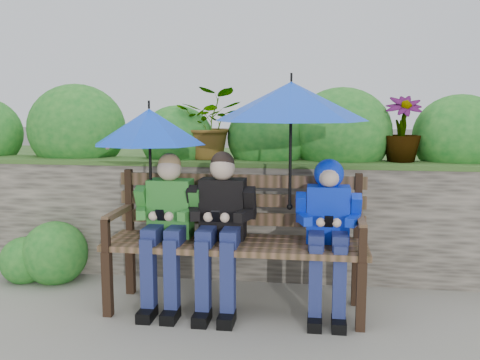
# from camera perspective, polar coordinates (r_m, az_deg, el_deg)

# --- Properties ---
(ground) EXTENTS (60.00, 60.00, 0.00)m
(ground) POSITION_cam_1_polar(r_m,az_deg,el_deg) (4.19, -0.20, -13.16)
(ground) COLOR gray
(ground) RESTS_ON ground
(garden_backdrop) EXTENTS (8.00, 2.88, 1.75)m
(garden_backdrop) POSITION_cam_1_polar(r_m,az_deg,el_deg) (5.59, 2.10, -1.49)
(garden_backdrop) COLOR #433F37
(garden_backdrop) RESTS_ON ground
(park_bench) EXTENTS (1.91, 0.56, 1.01)m
(park_bench) POSITION_cam_1_polar(r_m,az_deg,el_deg) (4.00, -0.33, -5.57)
(park_bench) COLOR black
(park_bench) RESTS_ON ground
(boy_left) EXTENTS (0.49, 0.56, 1.16)m
(boy_left) POSITION_cam_1_polar(r_m,az_deg,el_deg) (4.00, -7.78, -4.36)
(boy_left) COLOR #2A852E
(boy_left) RESTS_ON ground
(boy_middle) EXTENTS (0.50, 0.58, 1.18)m
(boy_middle) POSITION_cam_1_polar(r_m,az_deg,el_deg) (3.91, -2.09, -4.48)
(boy_middle) COLOR black
(boy_middle) RESTS_ON ground
(boy_right) EXTENTS (0.46, 0.56, 1.13)m
(boy_right) POSITION_cam_1_polar(r_m,az_deg,el_deg) (3.86, 9.38, -4.43)
(boy_right) COLOR #000BC6
(boy_right) RESTS_ON ground
(umbrella_left) EXTENTS (0.85, 0.85, 0.81)m
(umbrella_left) POSITION_cam_1_polar(r_m,az_deg,el_deg) (4.02, -9.64, 5.63)
(umbrella_left) COLOR #093CD1
(umbrella_left) RESTS_ON ground
(umbrella_right) EXTENTS (1.09, 1.09, 0.98)m
(umbrella_right) POSITION_cam_1_polar(r_m,az_deg,el_deg) (3.83, 5.47, 8.35)
(umbrella_right) COLOR #093CD1
(umbrella_right) RESTS_ON ground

